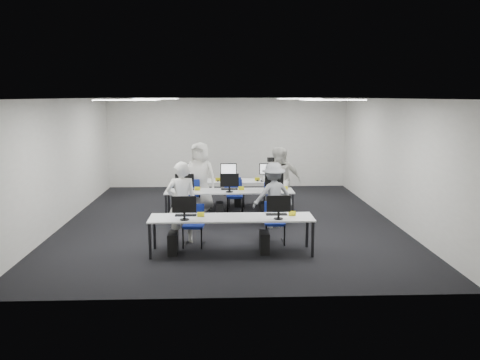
{
  "coord_description": "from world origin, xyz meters",
  "views": [
    {
      "loc": [
        -0.17,
        -11.25,
        3.06
      ],
      "look_at": [
        0.26,
        0.18,
        1.0
      ],
      "focal_mm": 35.0,
      "sensor_mm": 36.0,
      "label": 1
    }
  ],
  "objects_px": {
    "chair_6": "(234,199)",
    "student_1": "(276,181)",
    "chair_2": "(185,204)",
    "photographer": "(273,195)",
    "chair_1": "(274,230)",
    "desk_front": "(231,219)",
    "student_3": "(282,180)",
    "desk_mid": "(229,192)",
    "student_2": "(200,177)",
    "chair_4": "(276,202)",
    "chair_3": "(235,202)",
    "chair_5": "(192,201)",
    "student_0": "(182,203)",
    "chair_7": "(272,199)",
    "chair_0": "(194,233)"
  },
  "relations": [
    {
      "from": "chair_1",
      "to": "student_3",
      "type": "xyz_separation_m",
      "value": [
        0.48,
        2.7,
        0.58
      ]
    },
    {
      "from": "chair_5",
      "to": "student_0",
      "type": "height_order",
      "value": "student_0"
    },
    {
      "from": "desk_mid",
      "to": "chair_6",
      "type": "bearing_deg",
      "value": 81.0
    },
    {
      "from": "chair_3",
      "to": "photographer",
      "type": "xyz_separation_m",
      "value": [
        0.87,
        -1.46,
        0.5
      ]
    },
    {
      "from": "chair_2",
      "to": "chair_7",
      "type": "height_order",
      "value": "chair_7"
    },
    {
      "from": "chair_6",
      "to": "student_1",
      "type": "bearing_deg",
      "value": -7.46
    },
    {
      "from": "student_2",
      "to": "chair_4",
      "type": "bearing_deg",
      "value": 12.79
    },
    {
      "from": "chair_4",
      "to": "student_3",
      "type": "distance_m",
      "value": 0.6
    },
    {
      "from": "chair_1",
      "to": "chair_3",
      "type": "xyz_separation_m",
      "value": [
        -0.77,
        2.66,
        0.0
      ]
    },
    {
      "from": "chair_6",
      "to": "student_2",
      "type": "height_order",
      "value": "student_2"
    },
    {
      "from": "desk_front",
      "to": "chair_2",
      "type": "distance_m",
      "value": 3.42
    },
    {
      "from": "student_1",
      "to": "student_2",
      "type": "xyz_separation_m",
      "value": [
        -2.0,
        0.41,
        0.04
      ]
    },
    {
      "from": "desk_front",
      "to": "student_0",
      "type": "height_order",
      "value": "student_0"
    },
    {
      "from": "chair_3",
      "to": "desk_mid",
      "type": "bearing_deg",
      "value": -102.5
    },
    {
      "from": "desk_front",
      "to": "chair_7",
      "type": "xyz_separation_m",
      "value": [
        1.18,
        3.49,
        -0.37
      ]
    },
    {
      "from": "desk_mid",
      "to": "chair_1",
      "type": "bearing_deg",
      "value": -65.17
    },
    {
      "from": "student_3",
      "to": "desk_mid",
      "type": "bearing_deg",
      "value": -145.99
    },
    {
      "from": "chair_2",
      "to": "photographer",
      "type": "bearing_deg",
      "value": -38.22
    },
    {
      "from": "chair_0",
      "to": "student_0",
      "type": "xyz_separation_m",
      "value": [
        -0.25,
        0.2,
        0.6
      ]
    },
    {
      "from": "desk_front",
      "to": "student_2",
      "type": "xyz_separation_m",
      "value": [
        -0.77,
        3.51,
        0.24
      ]
    },
    {
      "from": "desk_front",
      "to": "student_3",
      "type": "relative_size",
      "value": 1.87
    },
    {
      "from": "chair_3",
      "to": "student_0",
      "type": "distance_m",
      "value": 2.9
    },
    {
      "from": "chair_1",
      "to": "chair_4",
      "type": "bearing_deg",
      "value": 83.08
    },
    {
      "from": "chair_6",
      "to": "student_2",
      "type": "xyz_separation_m",
      "value": [
        -0.92,
        -0.02,
        0.63
      ]
    },
    {
      "from": "chair_0",
      "to": "chair_7",
      "type": "height_order",
      "value": "chair_7"
    },
    {
      "from": "chair_6",
      "to": "student_0",
      "type": "height_order",
      "value": "student_0"
    },
    {
      "from": "photographer",
      "to": "chair_6",
      "type": "bearing_deg",
      "value": -79.99
    },
    {
      "from": "chair_2",
      "to": "student_0",
      "type": "xyz_separation_m",
      "value": [
        0.14,
        -2.49,
        0.61
      ]
    },
    {
      "from": "chair_0",
      "to": "chair_6",
      "type": "height_order",
      "value": "chair_6"
    },
    {
      "from": "chair_7",
      "to": "student_2",
      "type": "bearing_deg",
      "value": -176.27
    },
    {
      "from": "student_1",
      "to": "chair_2",
      "type": "bearing_deg",
      "value": -24.7
    },
    {
      "from": "chair_1",
      "to": "desk_front",
      "type": "bearing_deg",
      "value": -145.24
    },
    {
      "from": "student_2",
      "to": "photographer",
      "type": "relative_size",
      "value": 1.2
    },
    {
      "from": "chair_5",
      "to": "chair_6",
      "type": "distance_m",
      "value": 1.14
    },
    {
      "from": "desk_mid",
      "to": "chair_3",
      "type": "relative_size",
      "value": 3.72
    },
    {
      "from": "desk_front",
      "to": "chair_5",
      "type": "relative_size",
      "value": 3.53
    },
    {
      "from": "desk_front",
      "to": "chair_5",
      "type": "bearing_deg",
      "value": 106.13
    },
    {
      "from": "chair_0",
      "to": "chair_6",
      "type": "relative_size",
      "value": 0.9
    },
    {
      "from": "chair_7",
      "to": "student_2",
      "type": "height_order",
      "value": "student_2"
    },
    {
      "from": "student_1",
      "to": "student_2",
      "type": "distance_m",
      "value": 2.04
    },
    {
      "from": "chair_0",
      "to": "student_1",
      "type": "xyz_separation_m",
      "value": [
        2.0,
        2.61,
        0.61
      ]
    },
    {
      "from": "chair_3",
      "to": "chair_4",
      "type": "distance_m",
      "value": 1.11
    },
    {
      "from": "desk_mid",
      "to": "chair_7",
      "type": "relative_size",
      "value": 3.28
    },
    {
      "from": "chair_2",
      "to": "chair_1",
      "type": "bearing_deg",
      "value": -57.11
    },
    {
      "from": "desk_mid",
      "to": "chair_5",
      "type": "distance_m",
      "value": 1.33
    },
    {
      "from": "chair_2",
      "to": "desk_front",
      "type": "bearing_deg",
      "value": -76.09
    },
    {
      "from": "desk_front",
      "to": "chair_1",
      "type": "bearing_deg",
      "value": 34.19
    },
    {
      "from": "photographer",
      "to": "student_2",
      "type": "bearing_deg",
      "value": -60.33
    },
    {
      "from": "chair_2",
      "to": "chair_5",
      "type": "relative_size",
      "value": 0.91
    },
    {
      "from": "chair_4",
      "to": "chair_6",
      "type": "distance_m",
      "value": 1.15
    }
  ]
}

